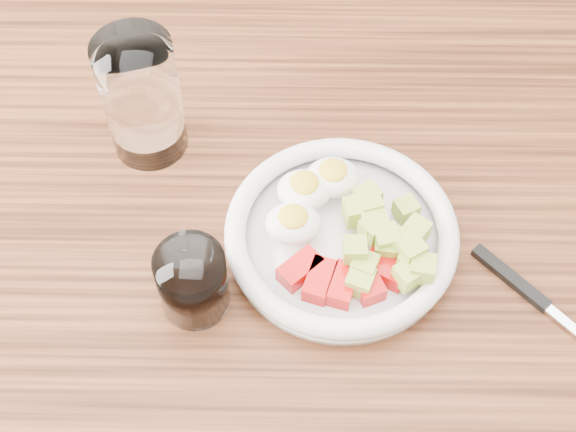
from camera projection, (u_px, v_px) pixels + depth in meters
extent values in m
cube|color=brown|center=(298.00, 251.00, 0.83)|extent=(1.50, 0.90, 0.04)
cylinder|color=white|center=(341.00, 241.00, 0.80)|extent=(0.22, 0.22, 0.01)
torus|color=white|center=(342.00, 232.00, 0.79)|extent=(0.23, 0.23, 0.02)
cube|color=red|center=(300.00, 269.00, 0.77)|extent=(0.05, 0.05, 0.02)
cube|color=red|center=(320.00, 281.00, 0.76)|extent=(0.04, 0.05, 0.02)
cube|color=red|center=(343.00, 285.00, 0.76)|extent=(0.03, 0.05, 0.02)
cube|color=red|center=(366.00, 281.00, 0.76)|extent=(0.04, 0.05, 0.02)
cube|color=red|center=(385.00, 270.00, 0.77)|extent=(0.05, 0.04, 0.02)
ellipsoid|color=white|center=(304.00, 190.00, 0.80)|extent=(0.06, 0.05, 0.03)
ellipsoid|color=yellow|center=(304.00, 183.00, 0.79)|extent=(0.03, 0.03, 0.01)
ellipsoid|color=white|center=(333.00, 177.00, 0.81)|extent=(0.06, 0.05, 0.03)
ellipsoid|color=yellow|center=(333.00, 170.00, 0.80)|extent=(0.03, 0.03, 0.01)
ellipsoid|color=white|center=(293.00, 223.00, 0.78)|extent=(0.06, 0.05, 0.03)
ellipsoid|color=yellow|center=(293.00, 217.00, 0.77)|extent=(0.03, 0.03, 0.01)
cube|color=#B1C14A|center=(411.00, 250.00, 0.75)|extent=(0.03, 0.03, 0.02)
cube|color=#B1C14A|center=(356.00, 211.00, 0.79)|extent=(0.03, 0.03, 0.02)
cube|color=#B1C14A|center=(355.00, 250.00, 0.76)|extent=(0.02, 0.02, 0.02)
cube|color=#B1C14A|center=(360.00, 282.00, 0.75)|extent=(0.03, 0.03, 0.02)
cube|color=#B1C14A|center=(370.00, 205.00, 0.79)|extent=(0.03, 0.03, 0.02)
cube|color=#B1C14A|center=(386.00, 248.00, 0.77)|extent=(0.02, 0.02, 0.02)
cube|color=#B1C14A|center=(394.00, 240.00, 0.77)|extent=(0.03, 0.03, 0.02)
cube|color=#B1C14A|center=(422.00, 268.00, 0.75)|extent=(0.03, 0.03, 0.02)
cube|color=#B1C14A|center=(373.00, 229.00, 0.77)|extent=(0.03, 0.03, 0.02)
cube|color=#B1C14A|center=(368.00, 197.00, 0.79)|extent=(0.03, 0.03, 0.02)
cube|color=#B1C14A|center=(368.00, 226.00, 0.79)|extent=(0.03, 0.03, 0.02)
cube|color=#B1C14A|center=(386.00, 239.00, 0.77)|extent=(0.03, 0.03, 0.02)
cube|color=#B1C14A|center=(364.00, 266.00, 0.76)|extent=(0.03, 0.03, 0.02)
cube|color=#B1C14A|center=(413.00, 265.00, 0.76)|extent=(0.03, 0.03, 0.02)
cube|color=#B1C14A|center=(382.00, 243.00, 0.78)|extent=(0.02, 0.02, 0.02)
cube|color=#B1C14A|center=(406.00, 209.00, 0.80)|extent=(0.03, 0.03, 0.02)
cube|color=#B1C14A|center=(416.00, 231.00, 0.77)|extent=(0.03, 0.03, 0.02)
cube|color=#B1C14A|center=(407.00, 275.00, 0.75)|extent=(0.03, 0.03, 0.02)
cube|color=#B1C14A|center=(374.00, 225.00, 0.78)|extent=(0.03, 0.03, 0.02)
cube|color=black|center=(510.00, 278.00, 0.78)|extent=(0.07, 0.07, 0.01)
cube|color=silver|center=(570.00, 326.00, 0.75)|extent=(0.04, 0.04, 0.00)
cylinder|color=white|center=(142.00, 98.00, 0.82)|extent=(0.08, 0.08, 0.14)
cylinder|color=white|center=(193.00, 281.00, 0.74)|extent=(0.07, 0.07, 0.08)
cylinder|color=black|center=(193.00, 282.00, 0.74)|extent=(0.06, 0.06, 0.06)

